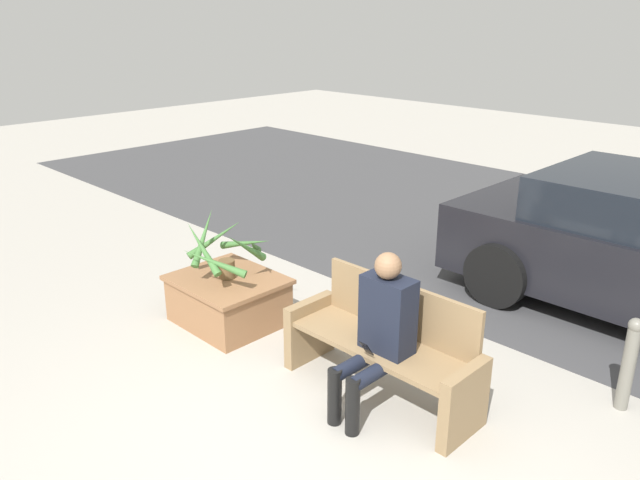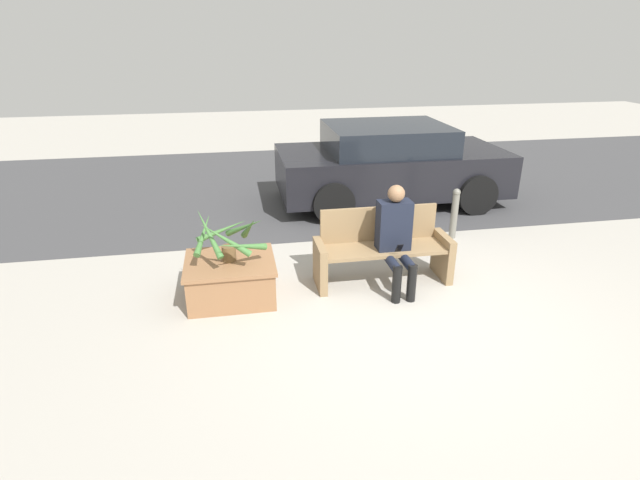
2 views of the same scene
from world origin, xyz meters
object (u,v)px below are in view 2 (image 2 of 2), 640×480
Objects in this scene: person_seated at (396,234)px; potted_plant at (228,237)px; bench at (382,249)px; planter_box at (231,278)px; parked_car at (390,164)px; bollard_post at (454,212)px.

person_seated is 1.88m from potted_plant.
potted_plant reaches higher than bench.
parked_car reaches higher than planter_box.
bench is at bearing 4.13° from planter_box.
bench is 2.15× the size of bollard_post.
person_seated is at bearing -106.35° from parked_car.
parked_car reaches higher than bench.
bench is 1.82m from potted_plant.
person_seated is 1.63× the size of bollard_post.
person_seated reaches higher than planter_box.
potted_plant is at bearing 2.40° from planter_box.
person_seated is (0.10, -0.19, 0.25)m from bench.
parked_car is at bearing 103.02° from bollard_post.
potted_plant is at bearing -175.87° from bench.
bench reaches higher than bollard_post.
person_seated is 1.93m from planter_box.
bench is at bearing 117.07° from person_seated.
parked_car is (2.78, 3.02, -0.07)m from potted_plant.
potted_plant is at bearing 178.18° from person_seated.
planter_box is 3.43m from bollard_post.
planter_box is at bearing 178.19° from person_seated.
potted_plant is 0.22× the size of parked_car.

